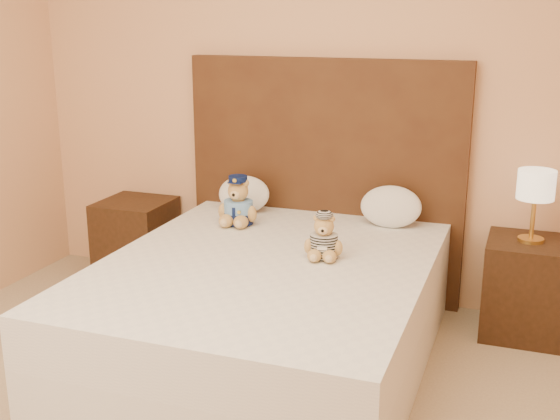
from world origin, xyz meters
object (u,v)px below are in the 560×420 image
Objects in this scene: bed at (266,312)px; pillow_left at (244,192)px; nightstand_right at (526,288)px; lamp at (536,188)px; nightstand_left at (137,240)px; teddy_prisoner at (324,236)px; teddy_police at (238,200)px; pillow_right at (391,205)px.

pillow_left is at bearing 119.50° from bed.
lamp reaches higher than nightstand_right.
nightstand_left is 1.69m from teddy_prisoner.
bed is at bearing -159.53° from teddy_prisoner.
pillow_right is (0.85, 0.28, -0.02)m from teddy_police.
lamp is (2.50, 0.00, 0.57)m from nightstand_left.
bed is at bearing -147.38° from nightstand_right.
teddy_police reaches higher than nightstand_left.
pillow_left is (0.78, 0.03, 0.40)m from nightstand_left.
nightstand_left is 2.50m from nightstand_right.
nightstand_right is at bearing -2.19° from pillow_right.
lamp reaches higher than pillow_right.
bed and nightstand_left have the same top height.
teddy_prisoner is (-0.99, -0.65, -0.18)m from lamp.
bed is 1.03m from pillow_left.
lamp reaches higher than pillow_left.
nightstand_right is at bearing 6.53° from teddy_police.
nightstand_right is at bearing 0.00° from nightstand_left.
pillow_right reaches higher than nightstand_right.
nightstand_right is 0.57m from lamp.
pillow_right reaches higher than bed.
teddy_police is 1.24× the size of teddy_prisoner.
lamp is (-0.00, 0.00, 0.57)m from nightstand_right.
teddy_prisoner is (-0.99, -0.65, 0.39)m from nightstand_right.
nightstand_left is 2.36× the size of teddy_prisoner.
nightstand_left is at bearing -179.00° from pillow_right.
teddy_police is 0.29m from pillow_left.
bed is 1.59m from lamp.
pillow_right is (-0.79, 0.03, -0.17)m from lamp.
lamp reaches higher than nightstand_left.
teddy_police is at bearing -73.39° from pillow_left.
teddy_police is (-0.39, 0.55, 0.42)m from bed.
pillow_right is at bearing 60.77° from bed.
nightstand_left is 1.76m from pillow_right.
teddy_prisoner reaches higher than bed.
lamp is 1.66m from teddy_police.
teddy_prisoner is (0.64, -0.40, -0.03)m from teddy_police.
pillow_left is (-1.72, 0.03, 0.40)m from nightstand_right.
pillow_left is at bearing 2.20° from nightstand_left.
pillow_right reaches higher than teddy_prisoner.
pillow_right is at bearing 63.53° from teddy_prisoner.
pillow_left reaches higher than nightstand_right.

